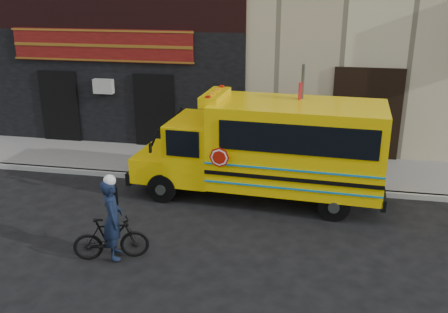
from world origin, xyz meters
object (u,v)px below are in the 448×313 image
Objects in this scene: cyclist at (113,221)px; bicycle at (111,239)px; sign_pole at (300,125)px; school_bus at (272,147)px.

bicycle is at bearing 89.71° from cyclist.
sign_pole is at bearing -58.82° from bicycle.
cyclist is (-3.70, -4.38, -1.10)m from sign_pole.
bicycle is 0.42m from cyclist.
sign_pole is 5.99m from bicycle.
school_bus is at bearing -143.79° from sign_pole.
sign_pole is at bearing -63.03° from cyclist.
sign_pole is 2.26× the size of bicycle.
sign_pole is 2.04× the size of cyclist.
school_bus is 5.04m from bicycle.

